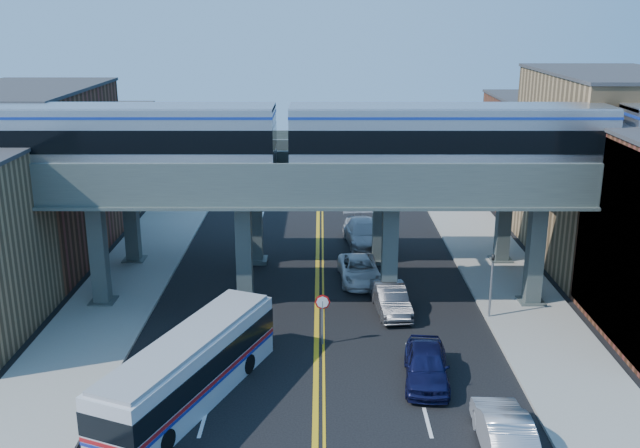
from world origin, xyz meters
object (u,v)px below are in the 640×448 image
object	(u,v)px
transit_train	(449,137)
car_lane_a	(426,365)
car_lane_b	(391,299)
car_lane_d	(364,234)
transit_bus	(190,370)
car_parked_curb	(505,432)
stop_sign	(323,311)
car_lane_c	(360,270)
traffic_signal	(492,279)

from	to	relation	value
transit_train	car_lane_a	xyz separation A→B (m)	(-2.04, -8.68, -8.63)
car_lane_a	car_lane_b	xyz separation A→B (m)	(-0.85, 7.60, -0.06)
car_lane_b	car_lane_d	xyz separation A→B (m)	(-0.78, 11.45, 0.13)
transit_bus	car_lane_b	world-z (taller)	transit_bus
transit_bus	car_lane_d	world-z (taller)	transit_bus
transit_train	car_parked_curb	bearing A→B (deg)	-89.53
stop_sign	car_lane_c	distance (m)	8.95
stop_sign	car_lane_c	bearing A→B (deg)	75.19
stop_sign	car_lane_a	bearing A→B (deg)	-38.74
traffic_signal	car_lane_b	xyz separation A→B (m)	(-5.17, 0.92, -1.54)
transit_bus	car_lane_c	size ratio (longest dim) A/B	2.16
stop_sign	car_lane_a	size ratio (longest dim) A/B	0.55
transit_train	traffic_signal	xyz separation A→B (m)	(2.27, -2.00, -7.14)
stop_sign	car_lane_d	xyz separation A→B (m)	(2.96, 15.37, -0.87)
car_lane_b	car_lane_c	xyz separation A→B (m)	(-1.46, 4.67, -0.05)
transit_bus	car_parked_curb	distance (m)	12.83
car_lane_a	transit_train	bearing A→B (deg)	82.49
traffic_signal	transit_bus	distance (m)	16.69
car_lane_b	car_parked_curb	distance (m)	13.18
transit_train	car_lane_b	distance (m)	9.22
traffic_signal	car_lane_d	size ratio (longest dim) A/B	0.67
transit_train	car_lane_b	size ratio (longest dim) A/B	11.24
transit_bus	car_parked_curb	bearing A→B (deg)	-84.00
transit_train	stop_sign	size ratio (longest dim) A/B	19.64
car_lane_c	car_lane_d	distance (m)	6.81
transit_train	car_lane_a	size ratio (longest dim) A/B	10.81
transit_bus	car_lane_b	bearing A→B (deg)	-22.87
transit_bus	car_lane_c	distance (m)	15.97
transit_bus	car_lane_d	bearing A→B (deg)	-0.05
car_lane_b	car_lane_c	distance (m)	4.90
transit_train	car_lane_b	world-z (taller)	transit_train
car_lane_a	car_lane_d	world-z (taller)	car_lane_d
transit_bus	traffic_signal	bearing A→B (deg)	-37.79
transit_bus	car_lane_a	bearing A→B (deg)	-58.56
stop_sign	transit_bus	world-z (taller)	transit_bus
car_lane_b	car_lane_d	world-z (taller)	car_lane_d
traffic_signal	car_lane_c	distance (m)	8.82
stop_sign	car_lane_c	xyz separation A→B (m)	(2.27, 8.59, -1.05)
traffic_signal	car_lane_a	size ratio (longest dim) A/B	0.86
transit_bus	car_lane_b	size ratio (longest dim) A/B	2.39
transit_train	stop_sign	world-z (taller)	transit_train
transit_bus	car_lane_d	distance (m)	22.36
transit_train	car_lane_c	distance (m)	10.40
car_lane_b	stop_sign	bearing A→B (deg)	-139.35
car_lane_b	car_parked_curb	bearing A→B (deg)	-82.53
transit_train	car_parked_curb	xyz separation A→B (m)	(0.11, -13.91, -8.63)
car_parked_curb	stop_sign	bearing A→B (deg)	-51.40
car_lane_b	car_lane_d	size ratio (longest dim) A/B	0.75
car_lane_b	car_lane_d	distance (m)	11.47
stop_sign	car_parked_curb	world-z (taller)	stop_sign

